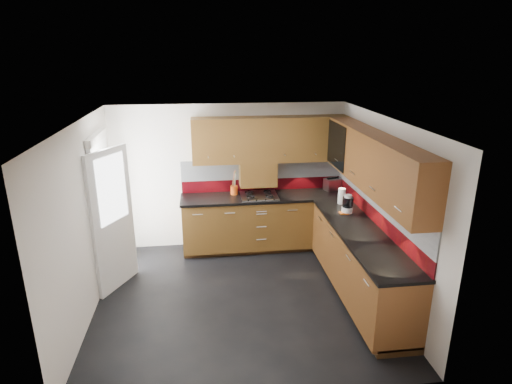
{
  "coord_description": "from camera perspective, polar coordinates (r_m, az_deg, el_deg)",
  "views": [
    {
      "loc": [
        -0.44,
        -5.04,
        3.2
      ],
      "look_at": [
        0.29,
        0.65,
        1.29
      ],
      "focal_mm": 30.0,
      "sensor_mm": 36.0,
      "label": 1
    }
  ],
  "objects": [
    {
      "name": "toaster",
      "position": [
        7.36,
        10.2,
        1.03
      ],
      "size": [
        0.32,
        0.25,
        0.21
      ],
      "color": "silver",
      "rests_on": "countertop"
    },
    {
      "name": "paper_towel",
      "position": [
        6.72,
        11.35,
        -0.53
      ],
      "size": [
        0.14,
        0.14,
        0.24
      ],
      "primitive_type": "cylinder",
      "rotation": [
        0.0,
        0.0,
        0.2
      ],
      "color": "white",
      "rests_on": "countertop"
    },
    {
      "name": "base_cabinets",
      "position": [
        6.56,
        6.69,
        -6.63
      ],
      "size": [
        2.7,
        3.2,
        0.95
      ],
      "color": "#573213",
      "rests_on": "room"
    },
    {
      "name": "backsplash",
      "position": [
        6.52,
        8.29,
        0.43
      ],
      "size": [
        2.7,
        3.2,
        0.54
      ],
      "color": "maroon",
      "rests_on": "countertop"
    },
    {
      "name": "glass_cabinet",
      "position": [
        6.6,
        11.88,
        6.36
      ],
      "size": [
        0.32,
        0.8,
        0.66
      ],
      "color": "black",
      "rests_on": "room"
    },
    {
      "name": "back_door",
      "position": [
        6.32,
        -19.13,
        -2.7
      ],
      "size": [
        0.42,
        1.19,
        2.04
      ],
      "color": "white",
      "rests_on": "room"
    },
    {
      "name": "orange_cloth",
      "position": [
        6.36,
        11.65,
        -2.75
      ],
      "size": [
        0.13,
        0.12,
        0.01
      ],
      "primitive_type": "cube",
      "rotation": [
        0.0,
        0.0,
        -0.05
      ],
      "color": "orange",
      "rests_on": "countertop"
    },
    {
      "name": "gas_hob",
      "position": [
        6.94,
        0.42,
        -0.46
      ],
      "size": [
        0.59,
        0.52,
        0.05
      ],
      "color": "silver",
      "rests_on": "countertop"
    },
    {
      "name": "room",
      "position": [
        5.33,
        -2.24,
        -0.2
      ],
      "size": [
        4.0,
        3.8,
        2.64
      ],
      "color": "black"
    },
    {
      "name": "extractor_hood",
      "position": [
        7.0,
        0.25,
        2.49
      ],
      "size": [
        0.6,
        0.33,
        0.4
      ],
      "primitive_type": "cube",
      "color": "#573213",
      "rests_on": "room"
    },
    {
      "name": "utensil_pot",
      "position": [
        7.02,
        -2.94,
        0.42
      ],
      "size": [
        0.12,
        0.12,
        0.42
      ],
      "color": "#D14D13",
      "rests_on": "countertop"
    },
    {
      "name": "upper_cabinets",
      "position": [
        6.2,
        8.49,
        5.53
      ],
      "size": [
        2.5,
        3.2,
        0.72
      ],
      "color": "#573213",
      "rests_on": "room"
    },
    {
      "name": "countertop",
      "position": [
        6.35,
        6.76,
        -2.75
      ],
      "size": [
        2.72,
        3.22,
        0.04
      ],
      "color": "black",
      "rests_on": "base_cabinets"
    },
    {
      "name": "food_processor",
      "position": [
        6.36,
        12.11,
        -1.64
      ],
      "size": [
        0.16,
        0.16,
        0.27
      ],
      "color": "white",
      "rests_on": "countertop"
    }
  ]
}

